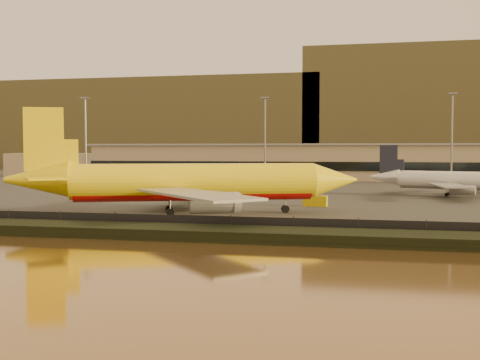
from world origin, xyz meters
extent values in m
plane|color=black|center=(0.00, 0.00, 0.00)|extent=(900.00, 900.00, 0.00)
cube|color=black|center=(0.00, -17.00, 0.70)|extent=(320.00, 7.00, 1.40)
cube|color=#2D2D2D|center=(0.00, 95.00, 0.10)|extent=(320.00, 220.00, 0.20)
cube|color=black|center=(0.00, -13.00, 1.30)|extent=(300.00, 0.05, 2.20)
cube|color=tan|center=(0.00, 125.00, 6.20)|extent=(160.00, 22.00, 12.00)
cube|color=black|center=(0.00, 113.80, 5.20)|extent=(160.00, 0.60, 3.00)
cube|color=gray|center=(0.00, 125.00, 12.50)|extent=(164.00, 24.00, 0.60)
cube|color=tan|center=(-95.00, 129.00, 4.70)|extent=(50.00, 18.00, 9.00)
cylinder|color=slate|center=(-60.00, 70.00, 12.70)|extent=(0.50, 0.50, 25.00)
cube|color=slate|center=(-60.00, 70.00, 25.40)|extent=(2.20, 2.20, 0.40)
cylinder|color=slate|center=(-10.00, 80.00, 12.70)|extent=(0.50, 0.50, 25.00)
cube|color=slate|center=(-10.00, 80.00, 25.40)|extent=(2.20, 2.20, 0.40)
cylinder|color=slate|center=(40.00, 78.00, 12.70)|extent=(0.50, 0.50, 25.00)
cube|color=slate|center=(40.00, 78.00, 25.40)|extent=(2.20, 2.20, 0.40)
cube|color=brown|center=(-140.00, 340.00, 27.50)|extent=(260.00, 160.00, 55.00)
cube|color=brown|center=(90.00, 340.00, 35.00)|extent=(220.00, 160.00, 70.00)
cylinder|color=yellow|center=(-9.05, 7.71, 5.72)|extent=(39.62, 19.90, 5.81)
cylinder|color=#B00A0A|center=(-9.05, 7.71, 4.70)|extent=(38.12, 18.30, 4.53)
cone|color=yellow|center=(13.37, 16.36, 5.72)|extent=(9.39, 8.24, 5.81)
cone|color=yellow|center=(-32.50, -1.34, 6.16)|extent=(11.47, 9.04, 5.81)
cube|color=yellow|center=(-31.46, -0.94, 12.55)|extent=(5.90, 2.65, 10.17)
cube|color=yellow|center=(-32.51, 4.89, 6.59)|extent=(5.88, 5.81, 0.35)
cube|color=yellow|center=(-28.33, -5.95, 6.59)|extent=(7.82, 7.81, 0.35)
cube|color=gray|center=(-15.66, 21.75, 4.70)|extent=(8.22, 25.26, 0.35)
cylinder|color=gray|center=(-11.70, 19.23, 3.11)|extent=(7.40, 5.39, 3.20)
cube|color=gray|center=(-4.52, -7.13, 4.70)|extent=(22.89, 23.70, 0.35)
cylinder|color=gray|center=(-3.27, -2.61, 3.11)|extent=(7.40, 5.39, 3.20)
cylinder|color=black|center=(5.29, 13.24, 0.84)|extent=(1.56, 1.41, 1.28)
cylinder|color=slate|center=(5.29, 13.24, 1.51)|extent=(0.22, 0.22, 2.61)
cylinder|color=black|center=(-12.02, 3.76, 0.84)|extent=(1.56, 1.41, 1.28)
cylinder|color=slate|center=(-12.02, 3.76, 1.51)|extent=(0.22, 0.22, 2.61)
cylinder|color=black|center=(-13.90, 8.64, 0.84)|extent=(1.56, 1.41, 1.28)
cylinder|color=slate|center=(-13.90, 8.64, 1.51)|extent=(0.22, 0.22, 2.61)
cylinder|color=silver|center=(39.64, 56.51, 3.92)|extent=(28.12, 11.90, 3.92)
cylinder|color=gray|center=(39.64, 56.51, 3.23)|extent=(27.12, 10.85, 3.05)
cone|color=silver|center=(22.78, 61.60, 4.21)|extent=(7.88, 5.79, 3.92)
cube|color=black|center=(23.53, 61.38, 8.52)|extent=(4.21, 1.55, 6.85)
cube|color=silver|center=(25.41, 64.90, 4.51)|extent=(5.34, 5.29, 0.23)
cube|color=silver|center=(23.14, 57.40, 4.51)|extent=(3.99, 3.80, 0.23)
cube|color=gray|center=(42.01, 67.04, 3.23)|extent=(15.31, 17.17, 0.23)
cylinder|color=gray|center=(43.12, 63.95, 2.16)|extent=(5.12, 3.42, 2.15)
cube|color=gray|center=(35.78, 46.43, 3.23)|extent=(7.05, 18.05, 0.23)
cylinder|color=gray|center=(38.42, 48.39, 2.16)|extent=(5.12, 3.42, 2.15)
cylinder|color=black|center=(36.32, 55.67, 0.63)|extent=(1.02, 0.91, 0.86)
cylinder|color=slate|center=(36.32, 55.67, 1.08)|extent=(0.21, 0.21, 1.76)
cylinder|color=black|center=(37.34, 59.04, 0.63)|extent=(1.02, 0.91, 0.86)
cylinder|color=slate|center=(37.34, 59.04, 1.08)|extent=(0.21, 0.21, 1.76)
cube|color=yellow|center=(9.23, 25.79, 1.19)|extent=(4.53, 2.25, 1.99)
cube|color=silver|center=(-8.56, 31.49, 1.22)|extent=(4.88, 3.08, 2.04)
camera|label=1|loc=(19.51, -87.68, 11.09)|focal=45.00mm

